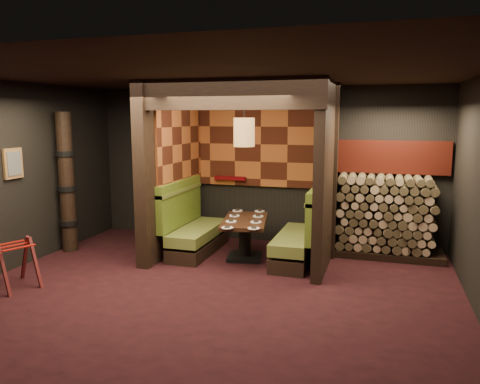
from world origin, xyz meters
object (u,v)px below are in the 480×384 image
(dining_table, at_px, (245,233))
(luggage_rack, at_px, (15,262))
(booth_bench_left, at_px, (193,229))
(firewood_stack, at_px, (390,217))
(pendant_lamp, at_px, (244,132))
(totem_column, at_px, (67,183))
(booth_bench_right, at_px, (302,237))

(dining_table, distance_m, luggage_rack, 3.42)
(booth_bench_left, distance_m, firewood_stack, 3.33)
(pendant_lamp, height_order, totem_column, pendant_lamp)
(totem_column, bearing_deg, pendant_lamp, 7.08)
(totem_column, bearing_deg, booth_bench_left, 14.75)
(booth_bench_right, relative_size, firewood_stack, 0.92)
(dining_table, bearing_deg, luggage_rack, -140.64)
(booth_bench_right, xyz_separation_m, luggage_rack, (-3.56, -2.29, -0.04))
(luggage_rack, bearing_deg, firewood_stack, 31.30)
(booth_bench_left, bearing_deg, firewood_stack, 12.17)
(booth_bench_right, bearing_deg, pendant_lamp, -169.53)
(luggage_rack, relative_size, totem_column, 0.33)
(dining_table, relative_size, luggage_rack, 1.73)
(pendant_lamp, bearing_deg, luggage_rack, -141.29)
(booth_bench_left, height_order, luggage_rack, booth_bench_left)
(luggage_rack, distance_m, firewood_stack, 5.76)
(totem_column, bearing_deg, luggage_rack, -76.44)
(booth_bench_left, xyz_separation_m, firewood_stack, (3.25, 0.70, 0.28))
(totem_column, xyz_separation_m, firewood_stack, (5.33, 1.25, -0.51))
(pendant_lamp, xyz_separation_m, totem_column, (-3.06, -0.38, -0.89))
(totem_column, bearing_deg, booth_bench_right, 7.86)
(luggage_rack, bearing_deg, pendant_lamp, 38.71)
(pendant_lamp, relative_size, luggage_rack, 1.26)
(totem_column, bearing_deg, dining_table, 8.00)
(booth_bench_left, xyz_separation_m, dining_table, (0.97, -0.12, 0.03))
(luggage_rack, bearing_deg, dining_table, 39.36)
(booth_bench_right, xyz_separation_m, dining_table, (-0.92, -0.12, 0.03))
(booth_bench_left, height_order, dining_table, booth_bench_left)
(luggage_rack, distance_m, totem_column, 1.97)
(luggage_rack, height_order, totem_column, totem_column)
(booth_bench_right, distance_m, totem_column, 4.10)
(booth_bench_left, distance_m, luggage_rack, 2.83)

